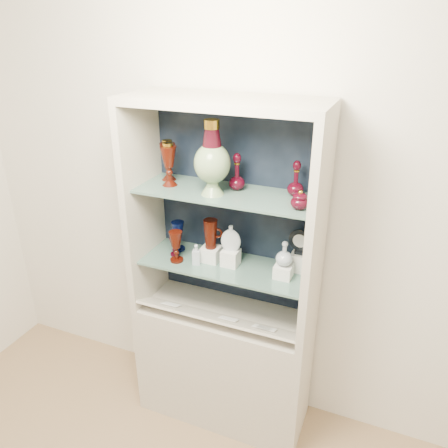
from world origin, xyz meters
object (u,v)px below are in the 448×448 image
at_px(pedestal_lamp_left, 169,164).
at_px(ruby_goblet_small, 174,247).
at_px(ruby_decanter_b, 296,177).
at_px(cobalt_goblet, 178,236).
at_px(clear_square_bottle, 196,254).
at_px(cameo_medallion, 300,242).
at_px(ruby_decanter_a, 237,170).
at_px(pedestal_lamp_right, 168,160).
at_px(lidded_bowl, 300,199).
at_px(enamel_urn, 212,158).
at_px(ruby_goblet_tall, 176,247).
at_px(flat_flask, 231,238).
at_px(clear_round_decanter, 284,254).
at_px(ruby_pitcher, 211,234).

height_order(pedestal_lamp_left, ruby_goblet_small, pedestal_lamp_left).
relative_size(ruby_decanter_b, ruby_goblet_small, 1.78).
relative_size(pedestal_lamp_left, cobalt_goblet, 1.30).
relative_size(ruby_decanter_b, clear_square_bottle, 1.60).
relative_size(ruby_goblet_small, cameo_medallion, 0.76).
bearing_deg(pedestal_lamp_left, ruby_decanter_b, 8.44).
relative_size(ruby_decanter_a, cobalt_goblet, 1.23).
xyz_separation_m(pedestal_lamp_right, lidded_bowl, (0.76, -0.14, -0.06)).
height_order(enamel_urn, ruby_goblet_tall, enamel_urn).
height_order(pedestal_lamp_left, cobalt_goblet, pedestal_lamp_left).
bearing_deg(ruby_goblet_small, ruby_goblet_tall, -52.84).
height_order(enamel_urn, ruby_decanter_b, enamel_urn).
bearing_deg(cobalt_goblet, clear_square_bottle, -33.39).
bearing_deg(cameo_medallion, ruby_decanter_b, -169.90).
xyz_separation_m(enamel_urn, ruby_decanter_b, (0.39, 0.13, -0.09)).
height_order(ruby_goblet_tall, flat_flask, flat_flask).
bearing_deg(enamel_urn, ruby_decanter_a, 48.68).
bearing_deg(ruby_decanter_b, ruby_decanter_a, -174.33).
relative_size(pedestal_lamp_left, ruby_goblet_small, 2.11).
bearing_deg(clear_round_decanter, ruby_goblet_small, -179.70).
bearing_deg(flat_flask, lidded_bowl, -23.13).
distance_m(pedestal_lamp_left, ruby_decanter_a, 0.36).
xyz_separation_m(lidded_bowl, ruby_goblet_small, (-0.70, 0.06, -0.41)).
xyz_separation_m(ruby_decanter_a, cobalt_goblet, (-0.36, 0.00, -0.44)).
relative_size(ruby_decanter_a, flat_flask, 1.44).
bearing_deg(ruby_pitcher, flat_flask, -12.92).
xyz_separation_m(pedestal_lamp_left, ruby_pitcher, (0.22, 0.02, -0.37)).
relative_size(cobalt_goblet, cameo_medallion, 1.24).
bearing_deg(enamel_urn, cameo_medallion, 17.61).
bearing_deg(clear_round_decanter, lidded_bowl, -43.45).
xyz_separation_m(lidded_bowl, ruby_pitcher, (-0.49, 0.09, -0.31)).
bearing_deg(ruby_decanter_a, flat_flask, -103.14).
distance_m(pedestal_lamp_left, ruby_pitcher, 0.43).
bearing_deg(ruby_decanter_b, pedestal_lamp_right, -178.40).
height_order(enamel_urn, flat_flask, enamel_urn).
xyz_separation_m(ruby_pitcher, flat_flask, (0.12, -0.01, 0.00)).
bearing_deg(cameo_medallion, ruby_goblet_tall, -161.92).
bearing_deg(ruby_pitcher, pedestal_lamp_right, 158.85).
bearing_deg(clear_square_bottle, enamel_urn, 4.48).
bearing_deg(cameo_medallion, ruby_pitcher, -166.30).
distance_m(ruby_decanter_b, flat_flask, 0.47).
height_order(ruby_decanter_a, cobalt_goblet, ruby_decanter_a).
height_order(pedestal_lamp_left, ruby_decanter_b, pedestal_lamp_left).
bearing_deg(pedestal_lamp_right, clear_square_bottle, -29.53).
bearing_deg(ruby_decanter_a, clear_round_decanter, -12.66).
relative_size(enamel_urn, ruby_goblet_small, 3.45).
xyz_separation_m(ruby_decanter_a, clear_square_bottle, (-0.19, -0.11, -0.47)).
xyz_separation_m(pedestal_lamp_right, ruby_pitcher, (0.27, -0.05, -0.37)).
xyz_separation_m(clear_square_bottle, cameo_medallion, (0.53, 0.14, 0.11)).
relative_size(ruby_decanter_a, ruby_goblet_small, 2.01).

